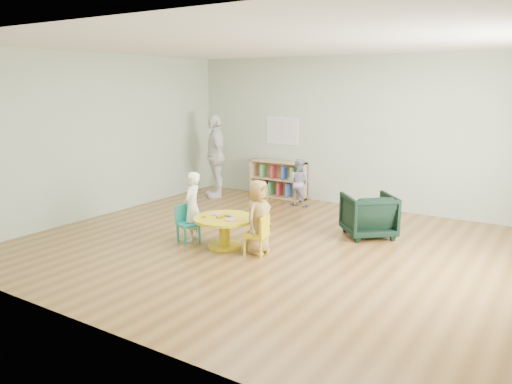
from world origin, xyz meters
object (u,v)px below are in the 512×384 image
(kid_chair_right, at_px, (259,234))
(child_left, at_px, (192,207))
(bookshelf, at_px, (278,179))
(adult_caretaker, at_px, (215,156))
(kid_chair_left, at_px, (187,222))
(child_right, at_px, (258,217))
(armchair, at_px, (369,215))
(toddler, at_px, (298,182))
(activity_table, at_px, (224,226))

(kid_chair_right, xyz_separation_m, child_left, (-1.17, 0.01, 0.22))
(bookshelf, height_order, adult_caretaker, adult_caretaker)
(kid_chair_right, relative_size, bookshelf, 0.46)
(kid_chair_left, xyz_separation_m, child_right, (1.15, 0.14, 0.22))
(armchair, height_order, child_left, child_left)
(child_right, height_order, adult_caretaker, adult_caretaker)
(kid_chair_left, bearing_deg, child_right, 118.64)
(kid_chair_left, relative_size, child_right, 0.53)
(kid_chair_right, xyz_separation_m, armchair, (0.94, 1.63, 0.03))
(armchair, height_order, adult_caretaker, adult_caretaker)
(bookshelf, height_order, armchair, bookshelf)
(child_right, height_order, toddler, child_right)
(kid_chair_right, height_order, bookshelf, bookshelf)
(toddler, bearing_deg, activity_table, 92.96)
(bookshelf, relative_size, armchair, 1.65)
(armchair, bearing_deg, child_left, -3.77)
(kid_chair_left, height_order, toddler, toddler)
(kid_chair_left, distance_m, kid_chair_right, 1.21)
(adult_caretaker, bearing_deg, bookshelf, 73.91)
(activity_table, bearing_deg, kid_chair_right, -2.68)
(armchair, xyz_separation_m, adult_caretaker, (-3.63, 0.95, 0.52))
(armchair, relative_size, toddler, 0.81)
(armchair, relative_size, adult_caretaker, 0.43)
(adult_caretaker, bearing_deg, kid_chair_right, -2.08)
(bookshelf, distance_m, adult_caretaker, 1.37)
(activity_table, xyz_separation_m, kid_chair_right, (0.60, -0.03, -0.00))
(kid_chair_right, xyz_separation_m, child_right, (-0.06, 0.07, 0.21))
(armchair, bearing_deg, kid_chair_right, 18.80)
(child_left, bearing_deg, adult_caretaker, -165.88)
(activity_table, xyz_separation_m, toddler, (-0.31, 2.79, 0.15))
(kid_chair_right, xyz_separation_m, toddler, (-0.91, 2.82, 0.15))
(child_left, height_order, toddler, child_left)
(armchair, distance_m, adult_caretaker, 3.79)
(child_left, bearing_deg, child_right, 76.44)
(child_right, bearing_deg, toddler, 14.61)
(activity_table, xyz_separation_m, armchair, (1.53, 1.61, 0.03))
(activity_table, relative_size, toddler, 0.97)
(activity_table, distance_m, armchair, 2.22)
(kid_chair_left, xyz_separation_m, child_left, (0.04, 0.08, 0.22))
(armchair, distance_m, child_left, 2.66)
(bookshelf, distance_m, armchair, 3.02)
(kid_chair_left, bearing_deg, child_left, 171.42)
(kid_chair_right, bearing_deg, bookshelf, 16.58)
(kid_chair_left, relative_size, kid_chair_right, 0.98)
(activity_table, height_order, armchair, armchair)
(bookshelf, bearing_deg, kid_chair_left, -83.16)
(activity_table, bearing_deg, bookshelf, 107.38)
(kid_chair_right, height_order, child_right, child_right)
(toddler, xyz_separation_m, adult_caretaker, (-1.79, -0.24, 0.40))
(kid_chair_right, relative_size, toddler, 0.62)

